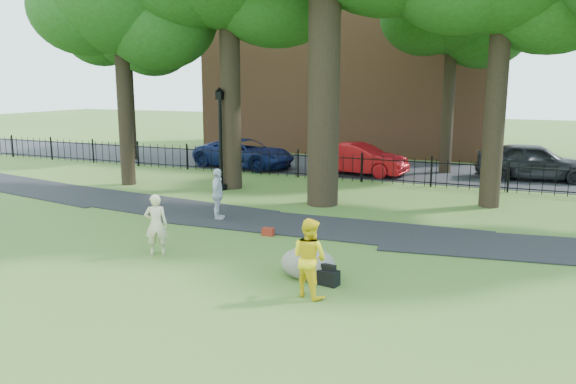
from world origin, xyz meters
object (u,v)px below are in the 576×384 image
at_px(woman, 156,224).
at_px(man, 309,258).
at_px(boulder, 308,261).
at_px(lamppost, 221,140).
at_px(red_sedan, 359,159).

height_order(woman, man, man).
relative_size(man, boulder, 1.29).
bearing_deg(lamppost, red_sedan, 53.27).
height_order(man, lamppost, lamppost).
bearing_deg(woman, man, 136.13).
bearing_deg(man, lamppost, -31.08).
bearing_deg(man, woman, 6.72).
bearing_deg(woman, red_sedan, -125.02).
bearing_deg(boulder, lamppost, 130.20).
bearing_deg(red_sedan, man, -162.25).
height_order(woman, red_sedan, woman).
xyz_separation_m(woman, boulder, (4.14, -0.06, -0.41)).
bearing_deg(red_sedan, lamppost, 150.58).
xyz_separation_m(boulder, red_sedan, (-2.96, 14.17, 0.37)).
bearing_deg(boulder, red_sedan, 101.79).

